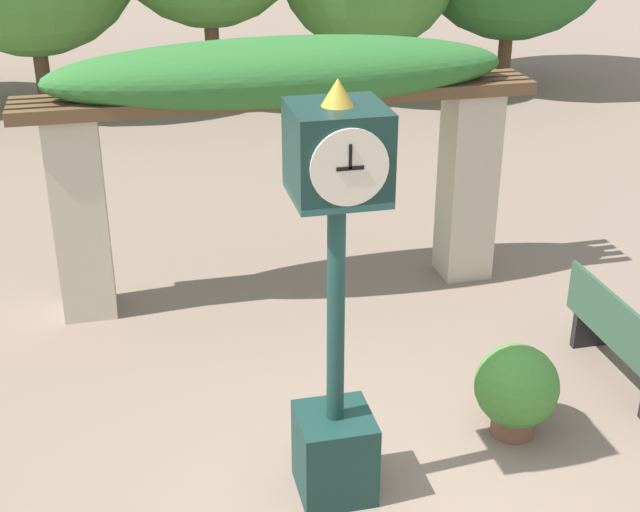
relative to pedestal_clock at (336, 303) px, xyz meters
The scene contains 5 objects.
ground_plane 1.69m from the pedestal_clock, 45.53° to the right, with size 60.00×60.00×0.00m, color #7F6B5B.
pedestal_clock is the anchor object (origin of this frame).
pergola 3.50m from the pedestal_clock, 85.54° to the left, with size 5.39×1.14×2.84m.
potted_plant_near_right 2.09m from the pedestal_clock, 12.90° to the left, with size 0.71×0.71×0.82m.
park_bench 3.34m from the pedestal_clock, 17.56° to the left, with size 0.42×1.58×0.89m.
Camera 1 is at (-1.63, -5.11, 4.59)m, focal length 50.00 mm.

